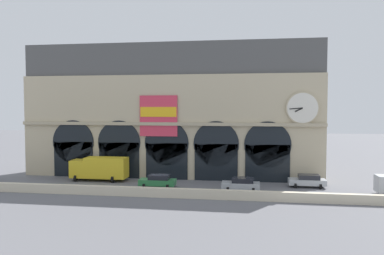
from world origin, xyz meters
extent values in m
plane|color=slate|center=(0.00, 0.00, 0.00)|extent=(200.00, 200.00, 0.00)
cube|color=beige|center=(0.00, -5.14, 0.51)|extent=(90.00, 0.70, 1.01)
cube|color=#BCAD8C|center=(0.00, 7.43, 7.06)|extent=(41.49, 4.85, 14.13)
cube|color=#4C4C4C|center=(0.00, 7.73, 16.37)|extent=(41.49, 4.25, 4.48)
cube|color=black|center=(-13.38, 4.95, 2.46)|extent=(5.72, 0.20, 4.92)
cylinder|color=black|center=(-13.38, 4.95, 4.92)|extent=(6.02, 0.20, 6.02)
cube|color=black|center=(-6.69, 4.95, 2.46)|extent=(5.72, 0.20, 4.92)
cylinder|color=black|center=(-6.69, 4.95, 4.92)|extent=(6.02, 0.20, 6.02)
cube|color=black|center=(0.00, 4.95, 2.46)|extent=(5.72, 0.20, 4.92)
cylinder|color=black|center=(0.00, 4.95, 4.92)|extent=(6.02, 0.20, 6.02)
cube|color=black|center=(6.69, 4.95, 2.46)|extent=(5.72, 0.20, 4.92)
cylinder|color=black|center=(6.69, 4.95, 4.92)|extent=(6.02, 0.20, 6.02)
cube|color=black|center=(13.38, 4.95, 2.46)|extent=(5.72, 0.20, 4.92)
cylinder|color=black|center=(13.38, 4.95, 4.92)|extent=(6.02, 0.20, 6.02)
cylinder|color=#BCAD8C|center=(17.68, 4.85, 9.67)|extent=(4.14, 0.25, 4.14)
cylinder|color=silver|center=(17.68, 4.73, 9.67)|extent=(3.83, 0.06, 3.83)
cube|color=black|center=(17.21, 4.67, 9.43)|extent=(1.01, 0.04, 0.62)
cube|color=black|center=(16.87, 4.65, 9.60)|extent=(1.63, 0.04, 0.25)
cube|color=#D8334C|center=(-1.08, 4.83, 8.59)|extent=(5.17, 0.12, 5.49)
cube|color=yellow|center=(-1.08, 4.75, 9.13)|extent=(4.96, 0.04, 1.33)
cube|color=tan|center=(0.00, 4.85, 7.52)|extent=(41.49, 0.50, 0.44)
cube|color=gold|center=(-11.40, 2.65, 1.57)|extent=(2.00, 2.30, 2.30)
cube|color=gold|center=(-7.65, 2.65, 1.77)|extent=(5.50, 2.30, 2.70)
cylinder|color=black|center=(-11.50, 1.61, 0.42)|extent=(0.28, 0.84, 0.84)
cylinder|color=black|center=(-11.50, 3.68, 0.42)|extent=(0.28, 0.84, 0.84)
cylinder|color=black|center=(-6.40, 1.61, 0.42)|extent=(0.28, 0.84, 0.84)
cylinder|color=black|center=(-6.40, 3.68, 0.42)|extent=(0.28, 0.84, 0.84)
cube|color=#2D7A42|center=(0.01, -0.37, 0.65)|extent=(4.40, 1.80, 0.70)
cube|color=black|center=(0.23, -0.37, 1.27)|extent=(2.46, 1.62, 0.55)
cylinder|color=black|center=(-1.44, -1.18, 0.30)|extent=(0.28, 0.60, 0.60)
cylinder|color=black|center=(-1.44, 0.44, 0.30)|extent=(0.28, 0.60, 0.60)
cylinder|color=black|center=(1.46, -1.18, 0.30)|extent=(0.28, 0.60, 0.60)
cylinder|color=black|center=(1.46, 0.44, 0.30)|extent=(0.28, 0.60, 0.60)
cube|color=#ADB2B7|center=(10.08, -0.74, 0.65)|extent=(4.40, 1.80, 0.70)
cube|color=black|center=(10.30, -0.74, 1.27)|extent=(2.46, 1.62, 0.55)
cylinder|color=black|center=(8.63, -1.55, 0.30)|extent=(0.28, 0.60, 0.60)
cylinder|color=black|center=(8.63, 0.07, 0.30)|extent=(0.28, 0.60, 0.60)
cylinder|color=black|center=(11.53, -1.55, 0.30)|extent=(0.28, 0.60, 0.60)
cylinder|color=black|center=(11.53, 0.07, 0.30)|extent=(0.28, 0.60, 0.60)
cube|color=#ADB2B7|center=(18.03, 2.54, 0.65)|extent=(4.40, 1.80, 0.70)
cube|color=black|center=(18.25, 2.54, 1.27)|extent=(2.46, 1.62, 0.55)
cylinder|color=black|center=(16.58, 1.73, 0.30)|extent=(0.28, 0.60, 0.60)
cylinder|color=black|center=(16.58, 3.35, 0.30)|extent=(0.28, 0.60, 0.60)
cylinder|color=black|center=(19.49, 1.73, 0.30)|extent=(0.28, 0.60, 0.60)
cylinder|color=black|center=(19.49, 3.35, 0.30)|extent=(0.28, 0.60, 0.60)
cylinder|color=black|center=(25.89, 0.37, 0.34)|extent=(0.28, 0.68, 0.68)
camera|label=1|loc=(11.05, -45.12, 9.84)|focal=35.66mm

